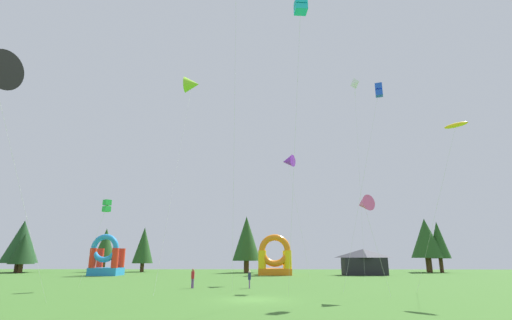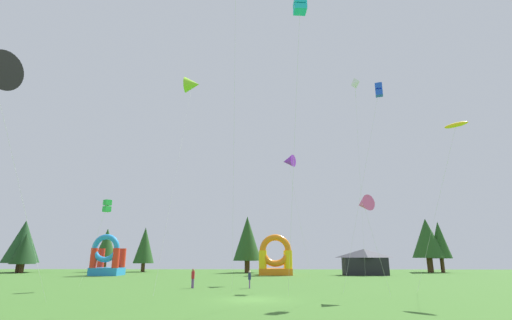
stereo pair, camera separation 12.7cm
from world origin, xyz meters
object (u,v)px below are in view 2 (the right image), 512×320
kite_lime_delta (192,85)px  person_far_side (250,278)px  kite_yellow_parafoil (456,125)px  person_near_camera (193,277)px  kite_purple_delta (288,161)px  kite_white_diamond (355,86)px  kite_cyan_box (300,7)px  kite_blue_box (379,90)px  festival_tent (365,262)px  kite_pink_delta (364,204)px  kite_green_box (107,206)px  inflatable_red_slide (107,260)px

kite_lime_delta → person_far_side: size_ratio=14.46×
kite_yellow_parafoil → person_near_camera: 26.27m
kite_yellow_parafoil → kite_lime_delta: (-23.51, 9.87, 8.74)m
kite_purple_delta → kite_yellow_parafoil: bearing=-54.4°
kite_white_diamond → kite_cyan_box: bearing=-112.0°
kite_blue_box → kite_white_diamond: 14.56m
kite_yellow_parafoil → festival_tent: 34.04m
kite_cyan_box → kite_white_diamond: (8.99, 22.27, 5.17)m
kite_yellow_parafoil → kite_white_diamond: kite_white_diamond is taller
kite_pink_delta → kite_white_diamond: (3.99, 15.34, 17.13)m
kite_white_diamond → festival_tent: kite_white_diamond is taller
kite_cyan_box → kite_green_box: kite_cyan_box is taller
kite_lime_delta → inflatable_red_slide: 32.57m
kite_white_diamond → festival_tent: size_ratio=3.73×
kite_blue_box → festival_tent: bearing=80.0°
kite_cyan_box → kite_green_box: 25.17m
kite_yellow_parafoil → festival_tent: kite_yellow_parafoil is taller
kite_white_diamond → person_far_side: (-12.90, -7.17, -22.88)m
kite_white_diamond → person_near_camera: 30.04m
kite_purple_delta → kite_green_box: bearing=-150.1°
kite_lime_delta → inflatable_red_slide: size_ratio=3.66×
inflatable_red_slide → kite_white_diamond: bearing=-22.9°
kite_purple_delta → festival_tent: bearing=50.0°
kite_lime_delta → festival_tent: size_ratio=3.43×
kite_cyan_box → person_near_camera: kite_cyan_box is taller
festival_tent → kite_cyan_box: bearing=-108.3°
person_far_side → kite_cyan_box: bearing=-163.2°
kite_green_box → person_near_camera: (8.43, 0.88, -6.52)m
kite_pink_delta → kite_yellow_parafoil: kite_yellow_parafoil is taller
kite_green_box → kite_cyan_box: bearing=-38.7°
kite_yellow_parafoil → kite_lime_delta: 26.96m
person_far_side → festival_tent: size_ratio=0.24×
kite_pink_delta → person_near_camera: size_ratio=4.18×
inflatable_red_slide → festival_tent: 40.15m
kite_blue_box → kite_lime_delta: kite_lime_delta is taller
kite_pink_delta → kite_purple_delta: (-4.47, 17.67, 7.88)m
kite_yellow_parafoil → kite_lime_delta: size_ratio=0.59×
kite_green_box → inflatable_red_slide: kite_green_box is taller
kite_yellow_parafoil → person_near_camera: kite_yellow_parafoil is taller
kite_white_diamond → person_near_camera: bearing=-158.3°
kite_pink_delta → person_far_side: 13.38m
kite_purple_delta → festival_tent: kite_purple_delta is taller
kite_pink_delta → kite_blue_box: size_ratio=0.41×
kite_pink_delta → kite_green_box: 23.77m
kite_yellow_parafoil → person_far_side: bearing=155.1°
kite_blue_box → kite_purple_delta: (-7.20, 15.18, -2.52)m
kite_green_box → person_far_side: 15.27m
kite_purple_delta → festival_tent: (12.52, 14.94, -12.56)m
kite_white_diamond → festival_tent: 28.12m
kite_blue_box → kite_cyan_box: (-7.72, -9.42, 1.55)m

